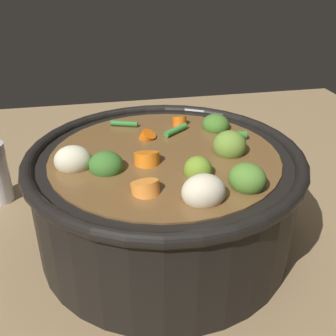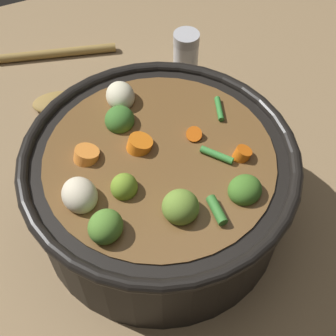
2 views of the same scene
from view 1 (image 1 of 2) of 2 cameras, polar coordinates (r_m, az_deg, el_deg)
ground_plane at (r=0.52m, az=-0.43°, el=-10.15°), size 1.10×1.10×0.00m
cooking_pot at (r=0.48m, az=-0.43°, el=-3.90°), size 0.32×0.32×0.15m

